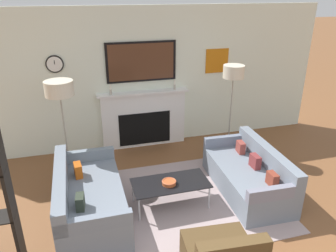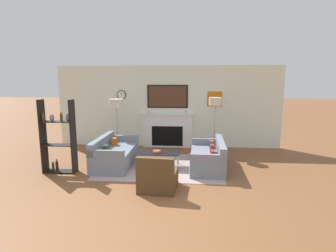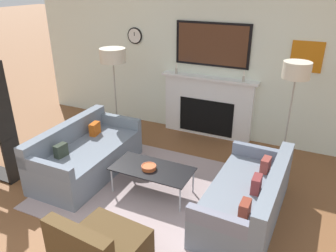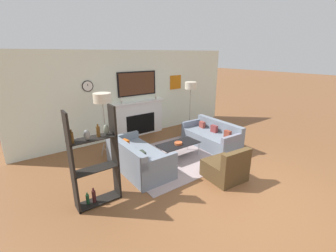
% 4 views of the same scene
% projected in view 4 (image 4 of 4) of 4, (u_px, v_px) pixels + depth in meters
% --- Properties ---
extents(ground_plane, '(60.00, 60.00, 0.00)m').
position_uv_depth(ground_plane, '(247.00, 194.00, 4.36)').
color(ground_plane, brown).
extents(fireplace_wall, '(7.45, 0.28, 2.70)m').
position_uv_depth(fireplace_wall, '(137.00, 98.00, 7.24)').
color(fireplace_wall, white).
rests_on(fireplace_wall, ground_plane).
extents(area_rug, '(3.08, 2.29, 0.01)m').
position_uv_depth(area_rug, '(179.00, 156.00, 5.97)').
color(area_rug, '#A28E8E').
rests_on(area_rug, ground_plane).
extents(couch_left, '(0.88, 1.77, 0.75)m').
position_uv_depth(couch_left, '(138.00, 159.00, 5.19)').
color(couch_left, slate).
rests_on(couch_left, ground_plane).
extents(couch_right, '(0.89, 1.77, 0.71)m').
position_uv_depth(couch_right, '(212.00, 137.00, 6.58)').
color(couch_right, slate).
rests_on(couch_right, ground_plane).
extents(armchair, '(0.80, 0.82, 0.75)m').
position_uv_depth(armchair, '(226.00, 168.00, 4.82)').
color(armchair, '#4D381F').
rests_on(armchair, ground_plane).
extents(coffee_table, '(1.10, 0.55, 0.39)m').
position_uv_depth(coffee_table, '(178.00, 144.00, 5.78)').
color(coffee_table, black).
rests_on(coffee_table, ground_plane).
extents(decorative_bowl, '(0.21, 0.21, 0.06)m').
position_uv_depth(decorative_bowl, '(178.00, 143.00, 5.72)').
color(decorative_bowl, '#BF552A').
rests_on(decorative_bowl, coffee_table).
extents(floor_lamp_left, '(0.45, 0.45, 1.67)m').
position_uv_depth(floor_lamp_left, '(102.00, 99.00, 5.63)').
color(floor_lamp_left, '#9E998E').
rests_on(floor_lamp_left, ground_plane).
extents(floor_lamp_right, '(0.38, 0.38, 1.73)m').
position_uv_depth(floor_lamp_right, '(191.00, 87.00, 7.28)').
color(floor_lamp_right, '#9E998E').
rests_on(floor_lamp_right, ground_plane).
extents(shelf_unit, '(0.79, 0.28, 1.77)m').
position_uv_depth(shelf_unit, '(95.00, 160.00, 3.87)').
color(shelf_unit, black).
rests_on(shelf_unit, ground_plane).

